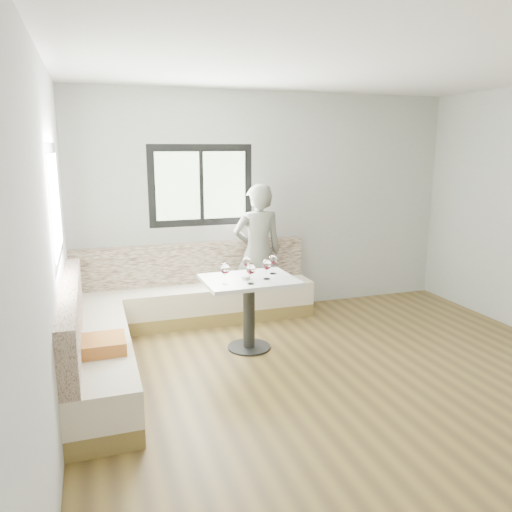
{
  "coord_description": "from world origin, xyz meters",
  "views": [
    {
      "loc": [
        -2.21,
        -3.57,
        2.11
      ],
      "look_at": [
        -0.58,
        1.32,
        0.98
      ],
      "focal_mm": 35.0,
      "sensor_mm": 36.0,
      "label": 1
    }
  ],
  "objects": [
    {
      "name": "room",
      "position": [
        -0.08,
        0.08,
        1.41
      ],
      "size": [
        5.01,
        5.01,
        2.81
      ],
      "color": "brown",
      "rests_on": "ground"
    },
    {
      "name": "banquette",
      "position": [
        -1.59,
        1.63,
        0.33
      ],
      "size": [
        2.9,
        2.8,
        0.95
      ],
      "color": "olive",
      "rests_on": "ground"
    },
    {
      "name": "table",
      "position": [
        -0.69,
        1.22,
        0.58
      ],
      "size": [
        0.96,
        0.76,
        0.78
      ],
      "rotation": [
        0.0,
        0.0,
        0.03
      ],
      "color": "black",
      "rests_on": "ground"
    },
    {
      "name": "person",
      "position": [
        -0.28,
        2.16,
        0.84
      ],
      "size": [
        0.63,
        0.43,
        1.69
      ],
      "primitive_type": "imported",
      "rotation": [
        0.0,
        0.0,
        3.1
      ],
      "color": "slate",
      "rests_on": "ground"
    },
    {
      "name": "olive_ramekin",
      "position": [
        -0.74,
        1.2,
        0.79
      ],
      "size": [
        0.09,
        0.09,
        0.04
      ],
      "color": "white",
      "rests_on": "table"
    },
    {
      "name": "wine_glass_a",
      "position": [
        -0.98,
        1.09,
        0.92
      ],
      "size": [
        0.1,
        0.1,
        0.21
      ],
      "color": "white",
      "rests_on": "table"
    },
    {
      "name": "wine_glass_b",
      "position": [
        -0.74,
        1.01,
        0.92
      ],
      "size": [
        0.1,
        0.1,
        0.21
      ],
      "color": "white",
      "rests_on": "table"
    },
    {
      "name": "wine_glass_c",
      "position": [
        -0.53,
        1.13,
        0.92
      ],
      "size": [
        0.1,
        0.1,
        0.21
      ],
      "color": "white",
      "rests_on": "table"
    },
    {
      "name": "wine_glass_d",
      "position": [
        -0.69,
        1.32,
        0.92
      ],
      "size": [
        0.1,
        0.1,
        0.21
      ],
      "color": "white",
      "rests_on": "table"
    },
    {
      "name": "wine_glass_e",
      "position": [
        -0.39,
        1.32,
        0.92
      ],
      "size": [
        0.1,
        0.1,
        0.21
      ],
      "color": "white",
      "rests_on": "table"
    }
  ]
}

